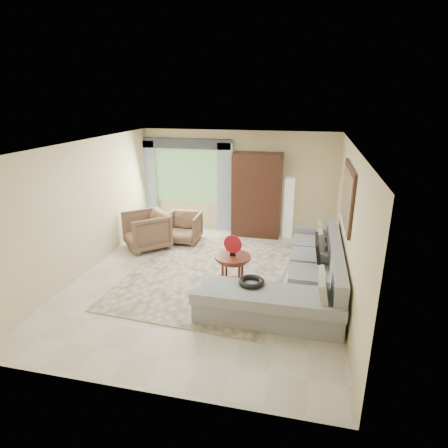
% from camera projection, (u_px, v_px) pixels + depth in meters
% --- Properties ---
extents(ground, '(6.00, 6.00, 0.00)m').
position_uv_depth(ground, '(208.00, 280.00, 7.30)').
color(ground, silver).
rests_on(ground, ground).
extents(area_rug, '(3.24, 4.18, 0.02)m').
position_uv_depth(area_rug, '(209.00, 271.00, 7.62)').
color(area_rug, beige).
rests_on(area_rug, ground).
extents(sectional_sofa, '(2.30, 3.46, 0.90)m').
position_uv_depth(sectional_sofa, '(301.00, 280.00, 6.67)').
color(sectional_sofa, '#9C9FA4').
rests_on(sectional_sofa, ground).
extents(tv_screen, '(0.14, 0.74, 0.48)m').
position_uv_depth(tv_screen, '(318.00, 251.00, 6.82)').
color(tv_screen, black).
rests_on(tv_screen, sectional_sofa).
extents(garden_hose, '(0.43, 0.43, 0.09)m').
position_uv_depth(garden_hose, '(251.00, 282.00, 6.05)').
color(garden_hose, black).
rests_on(garden_hose, sectional_sofa).
extents(coffee_table, '(0.65, 0.65, 0.65)m').
position_uv_depth(coffee_table, '(233.00, 271.00, 6.86)').
color(coffee_table, '#541E16').
rests_on(coffee_table, ground).
extents(red_disc, '(0.34, 0.08, 0.34)m').
position_uv_depth(red_disc, '(233.00, 244.00, 6.69)').
color(red_disc, '#AD111C').
rests_on(red_disc, coffee_table).
extents(armchair_left, '(1.32, 1.31, 0.86)m').
position_uv_depth(armchair_left, '(146.00, 230.00, 8.71)').
color(armchair_left, brown).
rests_on(armchair_left, ground).
extents(armchair_right, '(0.79, 0.82, 0.73)m').
position_uv_depth(armchair_right, '(183.00, 228.00, 9.08)').
color(armchair_right, brown).
rests_on(armchair_right, ground).
extents(potted_plant, '(0.56, 0.52, 0.50)m').
position_uv_depth(potted_plant, '(149.00, 220.00, 10.03)').
color(potted_plant, '#999999').
rests_on(potted_plant, ground).
extents(armoire, '(1.20, 0.55, 2.10)m').
position_uv_depth(armoire, '(257.00, 195.00, 9.35)').
color(armoire, black).
rests_on(armoire, ground).
extents(floor_lamp, '(0.24, 0.24, 1.50)m').
position_uv_depth(floor_lamp, '(289.00, 208.00, 9.34)').
color(floor_lamp, silver).
rests_on(floor_lamp, ground).
extents(window, '(1.80, 0.04, 1.40)m').
position_uv_depth(window, '(187.00, 176.00, 9.87)').
color(window, '#669E59').
rests_on(window, wall_back).
extents(curtain_left, '(0.40, 0.08, 2.30)m').
position_uv_depth(curtain_left, '(149.00, 184.00, 10.09)').
color(curtain_left, '#9EB7CC').
rests_on(curtain_left, ground).
extents(curtain_right, '(0.40, 0.08, 2.30)m').
position_uv_depth(curtain_right, '(225.00, 188.00, 9.65)').
color(curtain_right, '#9EB7CC').
rests_on(curtain_right, ground).
extents(valance, '(2.40, 0.12, 0.26)m').
position_uv_depth(valance, '(185.00, 143.00, 9.53)').
color(valance, '#1E232D').
rests_on(valance, wall_back).
extents(wall_mirror, '(0.05, 1.70, 1.05)m').
position_uv_depth(wall_mirror, '(347.00, 195.00, 6.54)').
color(wall_mirror, black).
rests_on(wall_mirror, wall_right).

